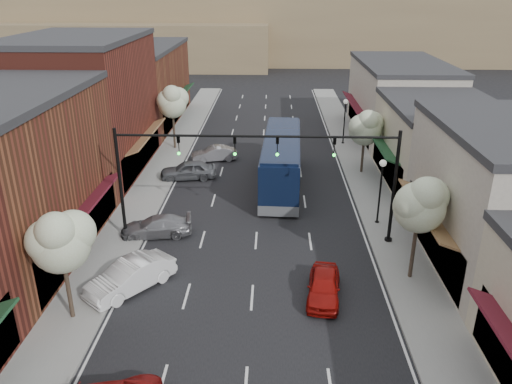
# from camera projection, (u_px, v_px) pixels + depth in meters

# --- Properties ---
(ground) EXTENTS (160.00, 160.00, 0.00)m
(ground) POSITION_uv_depth(u_px,v_px,m) (250.00, 322.00, 23.09)
(ground) COLOR black
(ground) RESTS_ON ground
(sidewalk_left) EXTENTS (2.80, 73.00, 0.15)m
(sidewalk_left) POSITION_uv_depth(u_px,v_px,m) (157.00, 176.00, 40.38)
(sidewalk_left) COLOR gray
(sidewalk_left) RESTS_ON ground
(sidewalk_right) EXTENTS (2.80, 73.00, 0.15)m
(sidewalk_right) POSITION_uv_depth(u_px,v_px,m) (365.00, 179.00, 39.86)
(sidewalk_right) COLOR gray
(sidewalk_right) RESTS_ON ground
(curb_left) EXTENTS (0.25, 73.00, 0.17)m
(curb_left) POSITION_uv_depth(u_px,v_px,m) (174.00, 177.00, 40.34)
(curb_left) COLOR gray
(curb_left) RESTS_ON ground
(curb_right) EXTENTS (0.25, 73.00, 0.17)m
(curb_right) POSITION_uv_depth(u_px,v_px,m) (348.00, 179.00, 39.90)
(curb_right) COLOR gray
(curb_right) RESTS_ON ground
(bldg_left_midfar) EXTENTS (10.14, 14.10, 10.90)m
(bldg_left_midfar) POSITION_uv_depth(u_px,v_px,m) (84.00, 107.00, 39.89)
(bldg_left_midfar) COLOR maroon
(bldg_left_midfar) RESTS_ON ground
(bldg_left_far) EXTENTS (10.14, 18.10, 8.40)m
(bldg_left_far) POSITION_uv_depth(u_px,v_px,m) (136.00, 85.00, 55.12)
(bldg_left_far) COLOR brown
(bldg_left_far) RESTS_ON ground
(bldg_right_midnear) EXTENTS (9.14, 12.10, 7.90)m
(bldg_right_midnear) POSITION_uv_depth(u_px,v_px,m) (511.00, 198.00, 26.69)
(bldg_right_midnear) COLOR #BBB0A0
(bldg_right_midnear) RESTS_ON ground
(bldg_right_midfar) EXTENTS (9.14, 12.10, 6.40)m
(bldg_right_midfar) POSITION_uv_depth(u_px,v_px,m) (440.00, 144.00, 38.04)
(bldg_right_midfar) COLOR beige
(bldg_right_midfar) RESTS_ON ground
(bldg_right_far) EXTENTS (9.14, 16.10, 7.40)m
(bldg_right_far) POSITION_uv_depth(u_px,v_px,m) (398.00, 99.00, 50.75)
(bldg_right_far) COLOR #BBB0A0
(bldg_right_far) RESTS_ON ground
(hill_far) EXTENTS (120.00, 30.00, 12.00)m
(hill_far) POSITION_uv_depth(u_px,v_px,m) (269.00, 28.00, 103.75)
(hill_far) COLOR #7A6647
(hill_far) RESTS_ON ground
(hill_near) EXTENTS (50.00, 20.00, 8.00)m
(hill_near) POSITION_uv_depth(u_px,v_px,m) (137.00, 44.00, 94.24)
(hill_near) COLOR #7A6647
(hill_near) RESTS_ON ground
(signal_mast_right) EXTENTS (8.22, 0.46, 7.00)m
(signal_mast_right) POSITION_uv_depth(u_px,v_px,m) (354.00, 171.00, 28.50)
(signal_mast_right) COLOR black
(signal_mast_right) RESTS_ON ground
(signal_mast_left) EXTENTS (8.22, 0.46, 7.00)m
(signal_mast_left) POSITION_uv_depth(u_px,v_px,m) (159.00, 168.00, 28.86)
(signal_mast_left) COLOR black
(signal_mast_left) RESTS_ON ground
(tree_right_near) EXTENTS (2.85, 2.65, 5.95)m
(tree_right_near) POSITION_uv_depth(u_px,v_px,m) (421.00, 203.00, 24.75)
(tree_right_near) COLOR #47382B
(tree_right_near) RESTS_ON ground
(tree_right_far) EXTENTS (2.85, 2.65, 5.43)m
(tree_right_far) POSITION_uv_depth(u_px,v_px,m) (366.00, 127.00, 39.68)
(tree_right_far) COLOR #47382B
(tree_right_far) RESTS_ON ground
(tree_left_near) EXTENTS (2.85, 2.65, 5.69)m
(tree_left_near) POSITION_uv_depth(u_px,v_px,m) (60.00, 240.00, 21.67)
(tree_left_near) COLOR #47382B
(tree_left_near) RESTS_ON ground
(tree_left_far) EXTENTS (2.85, 2.65, 6.13)m
(tree_left_far) POSITION_uv_depth(u_px,v_px,m) (172.00, 101.00, 45.49)
(tree_left_far) COLOR #47382B
(tree_left_far) RESTS_ON ground
(lamp_post_near) EXTENTS (0.44, 0.44, 4.44)m
(lamp_post_near) POSITION_uv_depth(u_px,v_px,m) (381.00, 181.00, 31.37)
(lamp_post_near) COLOR black
(lamp_post_near) RESTS_ON ground
(lamp_post_far) EXTENTS (0.44, 0.44, 4.44)m
(lamp_post_far) POSITION_uv_depth(u_px,v_px,m) (345.00, 114.00, 47.50)
(lamp_post_far) COLOR black
(lamp_post_far) RESTS_ON ground
(coach_bus) EXTENTS (3.28, 12.67, 3.84)m
(coach_bus) POSITION_uv_depth(u_px,v_px,m) (281.00, 160.00, 38.18)
(coach_bus) COLOR black
(coach_bus) RESTS_ON ground
(red_hatchback) EXTENTS (2.08, 4.09, 1.33)m
(red_hatchback) POSITION_uv_depth(u_px,v_px,m) (324.00, 286.00, 24.67)
(red_hatchback) COLOR #980F0B
(red_hatchback) RESTS_ON ground
(parked_car_b) EXTENTS (4.31, 4.75, 1.57)m
(parked_car_b) POSITION_uv_depth(u_px,v_px,m) (131.00, 276.00, 25.30)
(parked_car_b) COLOR white
(parked_car_b) RESTS_ON ground
(parked_car_c) EXTENTS (4.57, 2.40, 1.26)m
(parked_car_c) POSITION_uv_depth(u_px,v_px,m) (156.00, 226.00, 30.83)
(parked_car_c) COLOR gray
(parked_car_c) RESTS_ON ground
(parked_car_d) EXTENTS (4.63, 2.45, 1.50)m
(parked_car_d) POSITION_uv_depth(u_px,v_px,m) (188.00, 170.00, 39.80)
(parked_car_d) COLOR #585B5F
(parked_car_d) RESTS_ON ground
(parked_car_e) EXTENTS (4.17, 2.37, 1.30)m
(parked_car_e) POSITION_uv_depth(u_px,v_px,m) (214.00, 154.00, 43.94)
(parked_car_e) COLOR #9F9FA4
(parked_car_e) RESTS_ON ground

